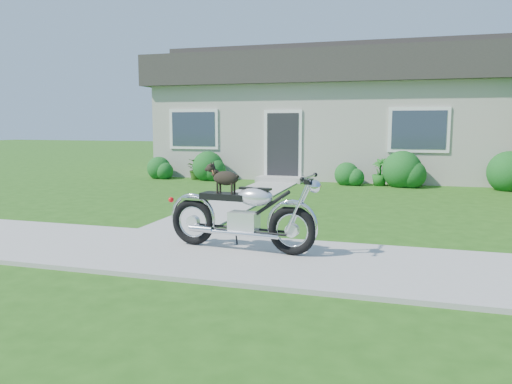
# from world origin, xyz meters

# --- Properties ---
(ground) EXTENTS (80.00, 80.00, 0.00)m
(ground) POSITION_xyz_m (0.00, 0.00, 0.00)
(ground) COLOR #235114
(ground) RESTS_ON ground
(sidewalk) EXTENTS (24.00, 2.20, 0.04)m
(sidewalk) POSITION_xyz_m (0.00, 0.00, 0.02)
(sidewalk) COLOR #9E9B93
(sidewalk) RESTS_ON ground
(walkway) EXTENTS (1.20, 8.00, 0.03)m
(walkway) POSITION_xyz_m (-1.50, 5.00, 0.01)
(walkway) COLOR #9E9B93
(walkway) RESTS_ON ground
(house) EXTENTS (12.60, 7.03, 4.50)m
(house) POSITION_xyz_m (-0.00, 11.99, 2.16)
(house) COLOR #A9A298
(house) RESTS_ON ground
(shrub_row) EXTENTS (11.34, 1.14, 1.14)m
(shrub_row) POSITION_xyz_m (0.86, 8.50, 0.44)
(shrub_row) COLOR #15511A
(shrub_row) RESTS_ON ground
(potted_plant_left) EXTENTS (0.79, 0.77, 0.66)m
(potted_plant_left) POSITION_xyz_m (-4.24, 8.55, 0.33)
(potted_plant_left) COLOR #295015
(potted_plant_left) RESTS_ON ground
(potted_plant_right) EXTENTS (0.58, 0.58, 0.79)m
(potted_plant_right) POSITION_xyz_m (1.47, 8.55, 0.39)
(potted_plant_right) COLOR #1C661C
(potted_plant_right) RESTS_ON ground
(motorcycle_with_dog) EXTENTS (2.22, 0.60, 1.18)m
(motorcycle_with_dog) POSITION_xyz_m (0.05, 0.25, 0.56)
(motorcycle_with_dog) COLOR black
(motorcycle_with_dog) RESTS_ON sidewalk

